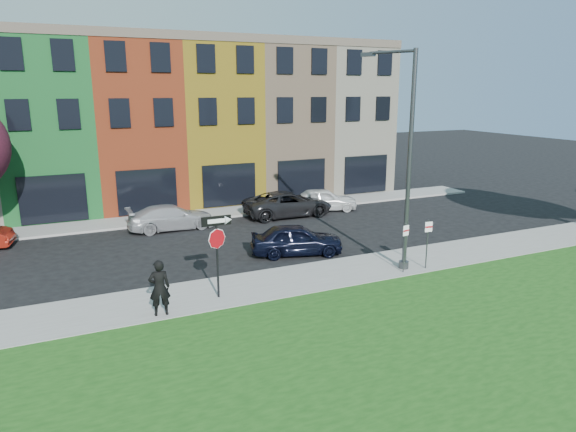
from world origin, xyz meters
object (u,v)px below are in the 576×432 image
sedan_near (297,239)px  man (159,288)px  street_lamp (405,162)px  stop_sign (217,240)px

sedan_near → man: bearing=137.0°
man → street_lamp: 10.48m
man → sedan_near: 8.08m
stop_sign → sedan_near: (4.76, 3.57, -1.52)m
stop_sign → sedan_near: 6.14m
sedan_near → street_lamp: (2.99, -3.62, 3.78)m
stop_sign → man: 2.52m
stop_sign → street_lamp: size_ratio=0.34×
stop_sign → man: bearing=-163.7°
stop_sign → man: size_ratio=1.58×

